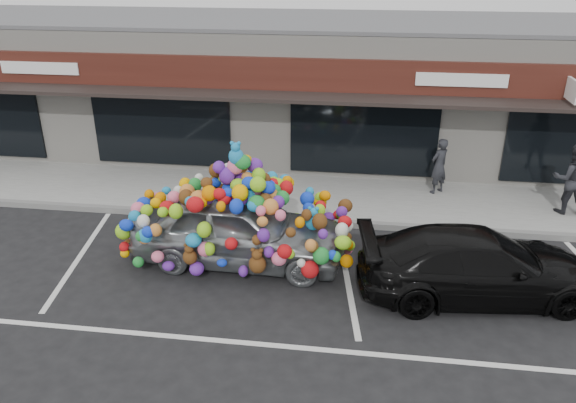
# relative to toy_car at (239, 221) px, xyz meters

# --- Properties ---
(ground) EXTENTS (90.00, 90.00, 0.00)m
(ground) POSITION_rel_toy_car_xyz_m (-0.43, -0.53, -0.97)
(ground) COLOR black
(ground) RESTS_ON ground
(shop_building) EXTENTS (24.00, 7.20, 4.31)m
(shop_building) POSITION_rel_toy_car_xyz_m (-0.43, 7.91, 1.19)
(shop_building) COLOR beige
(shop_building) RESTS_ON ground
(sidewalk) EXTENTS (26.00, 3.00, 0.15)m
(sidewalk) POSITION_rel_toy_car_xyz_m (-0.43, 3.47, -0.90)
(sidewalk) COLOR gray
(sidewalk) RESTS_ON ground
(kerb) EXTENTS (26.00, 0.18, 0.16)m
(kerb) POSITION_rel_toy_car_xyz_m (-0.43, 1.97, -0.90)
(kerb) COLOR slate
(kerb) RESTS_ON ground
(parking_stripe_left) EXTENTS (0.73, 4.37, 0.01)m
(parking_stripe_left) POSITION_rel_toy_car_xyz_m (-3.63, -0.33, -0.97)
(parking_stripe_left) COLOR silver
(parking_stripe_left) RESTS_ON ground
(parking_stripe_mid) EXTENTS (0.73, 4.37, 0.01)m
(parking_stripe_mid) POSITION_rel_toy_car_xyz_m (2.37, -0.33, -0.97)
(parking_stripe_mid) COLOR silver
(parking_stripe_mid) RESTS_ON ground
(lane_line) EXTENTS (14.00, 0.12, 0.01)m
(lane_line) POSITION_rel_toy_car_xyz_m (1.57, -2.83, -0.97)
(lane_line) COLOR silver
(lane_line) RESTS_ON ground
(toy_car) EXTENTS (3.33, 4.99, 2.87)m
(toy_car) POSITION_rel_toy_car_xyz_m (0.00, 0.00, 0.00)
(toy_car) COLOR gray
(toy_car) RESTS_ON ground
(black_sedan) EXTENTS (2.48, 4.89, 1.36)m
(black_sedan) POSITION_rel_toy_car_xyz_m (4.93, -0.69, -0.29)
(black_sedan) COLOR black
(black_sedan) RESTS_ON ground
(pedestrian_a) EXTENTS (0.67, 0.65, 1.56)m
(pedestrian_a) POSITION_rel_toy_car_xyz_m (4.66, 4.14, -0.05)
(pedestrian_a) COLOR black
(pedestrian_a) RESTS_ON sidewalk
(pedestrian_b) EXTENTS (0.91, 0.72, 1.83)m
(pedestrian_b) POSITION_rel_toy_car_xyz_m (7.80, 3.29, 0.09)
(pedestrian_b) COLOR black
(pedestrian_b) RESTS_ON sidewalk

